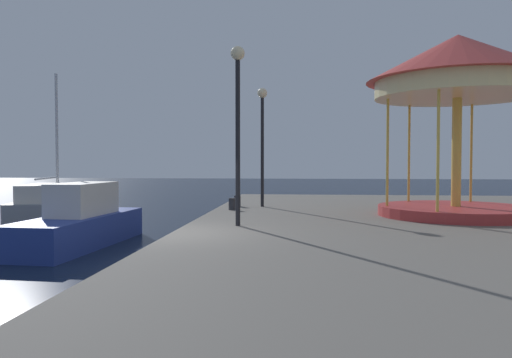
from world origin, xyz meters
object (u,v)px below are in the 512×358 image
(lamp_post_mid_promenade, at_px, (262,126))
(bollard_center, at_px, (232,204))
(sailboat_grey, at_px, (53,205))
(carousel, at_px, (458,82))
(lamp_post_near_edge, at_px, (238,104))
(motorboat_blue, at_px, (81,223))
(bollard_north, at_px, (237,201))

(lamp_post_mid_promenade, bearing_deg, bollard_center, -125.07)
(lamp_post_mid_promenade, distance_m, bollard_center, 3.17)
(sailboat_grey, xyz_separation_m, carousel, (15.12, -4.74, 4.21))
(sailboat_grey, xyz_separation_m, lamp_post_near_edge, (8.91, -7.52, 3.28))
(lamp_post_near_edge, xyz_separation_m, bollard_center, (-0.73, 4.07, -2.88))
(motorboat_blue, relative_size, bollard_center, 13.33)
(lamp_post_mid_promenade, height_order, bollard_center, lamp_post_mid_promenade)
(sailboat_grey, bearing_deg, lamp_post_near_edge, -40.18)
(carousel, distance_m, bollard_north, 8.33)
(sailboat_grey, relative_size, lamp_post_mid_promenade, 1.60)
(lamp_post_near_edge, height_order, bollard_north, lamp_post_near_edge)
(sailboat_grey, bearing_deg, lamp_post_mid_promenade, -13.26)
(bollard_north, bearing_deg, sailboat_grey, 165.28)
(sailboat_grey, height_order, carousel, sailboat_grey)
(carousel, bearing_deg, bollard_center, 169.52)
(sailboat_grey, xyz_separation_m, bollard_center, (8.18, -3.46, 0.40))
(motorboat_blue, xyz_separation_m, bollard_center, (3.99, 2.90, 0.33))
(motorboat_blue, bearing_deg, bollard_north, 46.48)
(carousel, height_order, lamp_post_near_edge, carousel)
(motorboat_blue, height_order, bollard_north, motorboat_blue)
(sailboat_grey, bearing_deg, carousel, -17.40)
(lamp_post_mid_promenade, distance_m, bollard_north, 2.89)
(lamp_post_mid_promenade, xyz_separation_m, bollard_north, (-0.91, -0.01, -2.74))
(sailboat_grey, relative_size, bollard_center, 17.13)
(lamp_post_mid_promenade, bearing_deg, bollard_north, -179.67)
(carousel, distance_m, bollard_center, 8.03)
(motorboat_blue, bearing_deg, bollard_center, 36.02)
(sailboat_grey, height_order, lamp_post_mid_promenade, sailboat_grey)
(lamp_post_mid_promenade, bearing_deg, sailboat_grey, 166.74)
(lamp_post_near_edge, bearing_deg, lamp_post_mid_promenade, 87.96)
(lamp_post_near_edge, height_order, lamp_post_mid_promenade, lamp_post_near_edge)
(bollard_center, bearing_deg, lamp_post_mid_promenade, 54.93)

